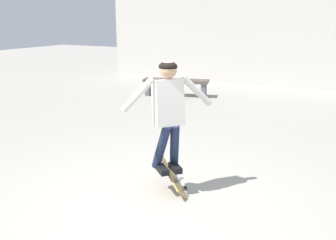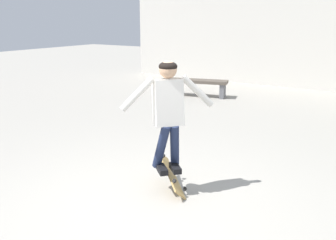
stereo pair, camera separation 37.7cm
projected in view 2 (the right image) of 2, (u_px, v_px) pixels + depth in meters
name	position (u px, v px, depth m)	size (l,w,h in m)	color
ground_plane	(151.00, 207.00, 4.38)	(40.00, 40.00, 0.00)	#A39E93
building_backdrop	(323.00, 28.00, 11.09)	(13.89, 0.52, 4.58)	beige
park_bench	(195.00, 84.00, 10.45)	(1.87, 0.90, 0.47)	brown
skater	(168.00, 107.00, 4.46)	(0.85, 0.89, 1.37)	silver
skateboard_flipping	(171.00, 174.00, 4.79)	(0.64, 0.63, 0.42)	#AD894C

